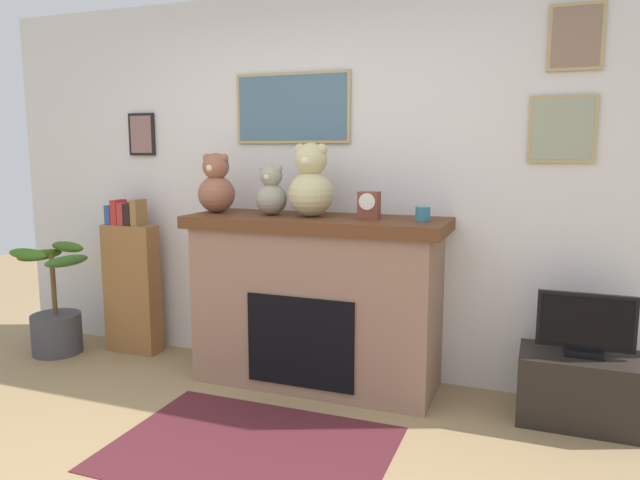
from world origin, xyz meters
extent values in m
cube|color=silver|center=(0.00, 2.00, 1.30)|extent=(5.20, 0.12, 2.60)
cube|color=tan|center=(-0.18, 1.93, 1.83)|extent=(0.84, 0.02, 0.48)
cube|color=slate|center=(-0.18, 1.91, 1.83)|extent=(0.80, 0.00, 0.44)
cube|color=tan|center=(1.54, 1.93, 1.67)|extent=(0.37, 0.02, 0.39)
cube|color=gray|center=(1.54, 1.91, 1.67)|extent=(0.33, 0.00, 0.35)
cube|color=black|center=(-1.44, 1.93, 1.66)|extent=(0.23, 0.02, 0.32)
cube|color=#876261|center=(-1.44, 1.91, 1.66)|extent=(0.19, 0.00, 0.28)
cube|color=tan|center=(1.59, 1.93, 2.19)|extent=(0.30, 0.02, 0.38)
cube|color=#866A57|center=(1.59, 1.91, 2.19)|extent=(0.26, 0.00, 0.34)
cube|color=#8F6B56|center=(0.10, 1.66, 0.52)|extent=(1.57, 0.56, 1.04)
cube|color=#593119|center=(0.10, 1.66, 1.08)|extent=(1.69, 0.62, 0.08)
cube|color=black|center=(0.10, 1.37, 0.37)|extent=(0.71, 0.02, 0.57)
cube|color=#8F5F33|center=(-1.45, 1.74, 0.49)|extent=(0.42, 0.16, 0.99)
cube|color=#294B8C|center=(-1.60, 1.74, 1.06)|extent=(0.05, 0.13, 0.15)
cube|color=red|center=(-1.54, 1.74, 1.08)|extent=(0.05, 0.13, 0.19)
cube|color=#AB3330|center=(-1.48, 1.74, 1.07)|extent=(0.05, 0.13, 0.17)
cube|color=black|center=(-1.42, 1.74, 1.07)|extent=(0.06, 0.13, 0.16)
cube|color=olive|center=(-1.36, 1.74, 1.09)|extent=(0.05, 0.13, 0.20)
cylinder|color=#3F3F44|center=(-1.98, 1.49, 0.15)|extent=(0.37, 0.37, 0.31)
cylinder|color=brown|center=(-1.98, 1.49, 0.53)|extent=(0.04, 0.04, 0.46)
ellipsoid|color=#356626|center=(-1.80, 1.46, 0.74)|extent=(0.16, 0.37, 0.08)
ellipsoid|color=#39611D|center=(-1.95, 1.63, 0.81)|extent=(0.37, 0.17, 0.08)
ellipsoid|color=#355F13|center=(-2.12, 1.53, 0.75)|extent=(0.18, 0.37, 0.08)
ellipsoid|color=#34691B|center=(-1.99, 1.29, 0.81)|extent=(0.37, 0.12, 0.08)
cube|color=black|center=(1.72, 1.64, 0.20)|extent=(0.68, 0.40, 0.40)
cube|color=black|center=(1.72, 1.64, 0.42)|extent=(0.20, 0.14, 0.04)
cube|color=black|center=(1.72, 1.64, 0.60)|extent=(0.52, 0.03, 0.32)
cube|color=black|center=(1.72, 1.62, 0.60)|extent=(0.48, 0.00, 0.28)
cube|color=#4E1D24|center=(0.10, 0.70, 0.00)|extent=(1.45, 1.04, 0.01)
cylinder|color=teal|center=(0.79, 1.64, 1.17)|extent=(0.09, 0.09, 0.09)
cube|color=brown|center=(0.46, 1.64, 1.21)|extent=(0.13, 0.09, 0.17)
cylinder|color=white|center=(0.46, 1.59, 1.24)|extent=(0.10, 0.01, 0.10)
sphere|color=#925A43|center=(-0.63, 1.64, 1.25)|extent=(0.25, 0.25, 0.25)
sphere|color=#925A43|center=(-0.63, 1.64, 1.44)|extent=(0.18, 0.18, 0.18)
sphere|color=#925A43|center=(-0.69, 1.64, 1.49)|extent=(0.06, 0.06, 0.06)
sphere|color=#925A43|center=(-0.56, 1.64, 1.49)|extent=(0.06, 0.06, 0.06)
sphere|color=beige|center=(-0.63, 1.57, 1.43)|extent=(0.05, 0.05, 0.05)
sphere|color=gray|center=(-0.21, 1.64, 1.23)|extent=(0.21, 0.21, 0.21)
sphere|color=gray|center=(-0.21, 1.64, 1.38)|extent=(0.15, 0.15, 0.15)
sphere|color=gray|center=(-0.26, 1.64, 1.43)|extent=(0.05, 0.05, 0.05)
sphere|color=gray|center=(-0.16, 1.64, 1.43)|extent=(0.05, 0.05, 0.05)
sphere|color=beige|center=(-0.21, 1.58, 1.37)|extent=(0.04, 0.04, 0.04)
sphere|color=#C3B984|center=(0.07, 1.64, 1.27)|extent=(0.29, 0.29, 0.29)
sphere|color=#C3B984|center=(0.07, 1.64, 1.49)|extent=(0.21, 0.21, 0.21)
sphere|color=#C3B984|center=(-0.01, 1.64, 1.55)|extent=(0.07, 0.07, 0.07)
sphere|color=#C3B984|center=(0.14, 1.64, 1.55)|extent=(0.07, 0.07, 0.07)
sphere|color=beige|center=(0.07, 1.55, 1.48)|extent=(0.06, 0.06, 0.06)
camera|label=1|loc=(1.47, -1.88, 1.55)|focal=33.27mm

